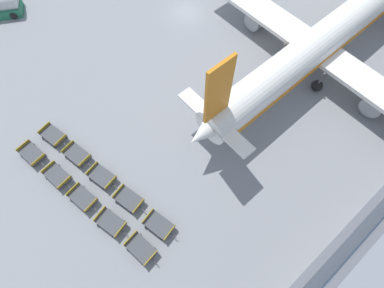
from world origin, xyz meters
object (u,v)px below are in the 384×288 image
(baggage_dolly_row_near_col_a, at_px, (32,154))
(baggage_dolly_row_near_col_b, at_px, (57,176))
(baggage_dolly_row_mid_a_col_e, at_px, (159,225))
(baggage_dolly_row_mid_a_col_d, at_px, (129,199))
(airplane, at_px, (323,40))
(baggage_dolly_row_near_col_d, at_px, (111,222))
(baggage_dolly_row_mid_a_col_a, at_px, (53,135))
(baggage_dolly_row_near_col_e, at_px, (141,248))
(baggage_dolly_row_near_col_c, at_px, (83,198))
(baggage_dolly_row_mid_a_col_b, at_px, (77,155))
(baggage_dolly_row_mid_a_col_c, at_px, (102,176))

(baggage_dolly_row_near_col_a, xyz_separation_m, baggage_dolly_row_near_col_b, (3.63, 0.76, 0.00))
(baggage_dolly_row_mid_a_col_e, bearing_deg, baggage_dolly_row_mid_a_col_d, -169.40)
(airplane, relative_size, baggage_dolly_row_near_col_d, 11.62)
(baggage_dolly_row_mid_a_col_a, bearing_deg, baggage_dolly_row_near_col_e, 1.27)
(airplane, height_order, baggage_dolly_row_near_col_a, airplane)
(baggage_dolly_row_near_col_c, height_order, baggage_dolly_row_near_col_d, same)
(baggage_dolly_row_near_col_c, height_order, baggage_dolly_row_mid_a_col_b, same)
(baggage_dolly_row_near_col_d, xyz_separation_m, baggage_dolly_row_mid_a_col_c, (-4.13, 1.74, 0.00))
(baggage_dolly_row_near_col_c, height_order, baggage_dolly_row_near_col_e, same)
(airplane, height_order, baggage_dolly_row_mid_a_col_b, airplane)
(baggage_dolly_row_near_col_b, height_order, baggage_dolly_row_mid_a_col_e, same)
(baggage_dolly_row_near_col_d, bearing_deg, baggage_dolly_row_mid_a_col_d, 105.88)
(airplane, height_order, baggage_dolly_row_near_col_d, airplane)
(baggage_dolly_row_mid_a_col_d, bearing_deg, baggage_dolly_row_near_col_e, -21.86)
(baggage_dolly_row_near_col_c, bearing_deg, baggage_dolly_row_near_col_b, -168.41)
(baggage_dolly_row_near_col_b, height_order, baggage_dolly_row_near_col_c, same)
(baggage_dolly_row_mid_a_col_b, height_order, baggage_dolly_row_mid_a_col_c, same)
(baggage_dolly_row_mid_a_col_d, bearing_deg, airplane, 89.54)
(baggage_dolly_row_near_col_e, distance_m, baggage_dolly_row_mid_a_col_e, 2.41)
(baggage_dolly_row_mid_a_col_b, relative_size, baggage_dolly_row_mid_a_col_c, 1.00)
(baggage_dolly_row_near_col_e, bearing_deg, baggage_dolly_row_near_col_c, -168.29)
(baggage_dolly_row_near_col_a, bearing_deg, baggage_dolly_row_near_col_d, 11.63)
(baggage_dolly_row_mid_a_col_c, xyz_separation_m, baggage_dolly_row_mid_a_col_e, (7.04, 1.33, 0.00))
(baggage_dolly_row_near_col_c, height_order, baggage_dolly_row_mid_a_col_e, same)
(baggage_dolly_row_near_col_b, xyz_separation_m, baggage_dolly_row_near_col_d, (6.92, 1.42, 0.00))
(baggage_dolly_row_near_col_b, relative_size, baggage_dolly_row_mid_a_col_c, 1.00)
(baggage_dolly_row_near_col_d, bearing_deg, baggage_dolly_row_near_col_b, -168.44)
(baggage_dolly_row_mid_a_col_c, distance_m, baggage_dolly_row_mid_a_col_e, 7.16)
(baggage_dolly_row_near_col_e, height_order, baggage_dolly_row_mid_a_col_d, same)
(baggage_dolly_row_mid_a_col_d, bearing_deg, baggage_dolly_row_mid_a_col_b, -169.59)
(baggage_dolly_row_mid_a_col_d, distance_m, baggage_dolly_row_mid_a_col_e, 3.66)
(baggage_dolly_row_near_col_c, bearing_deg, baggage_dolly_row_near_col_e, 11.71)
(baggage_dolly_row_mid_a_col_e, bearing_deg, baggage_dolly_row_near_col_e, -76.46)
(baggage_dolly_row_near_col_e, xyz_separation_m, baggage_dolly_row_mid_a_col_b, (-11.09, 0.40, 0.00))
(baggage_dolly_row_mid_a_col_b, bearing_deg, baggage_dolly_row_near_col_b, -74.83)
(baggage_dolly_row_near_col_a, relative_size, baggage_dolly_row_mid_a_col_a, 1.00)
(baggage_dolly_row_near_col_e, relative_size, baggage_dolly_row_mid_a_col_e, 1.00)
(baggage_dolly_row_near_col_d, height_order, baggage_dolly_row_mid_a_col_c, same)
(baggage_dolly_row_near_col_d, bearing_deg, baggage_dolly_row_near_col_e, 11.89)
(baggage_dolly_row_mid_a_col_b, distance_m, baggage_dolly_row_mid_a_col_c, 3.54)
(baggage_dolly_row_near_col_e, xyz_separation_m, baggage_dolly_row_mid_a_col_a, (-14.51, -0.32, 0.00))
(baggage_dolly_row_mid_a_col_a, height_order, baggage_dolly_row_mid_a_col_c, same)
(airplane, bearing_deg, baggage_dolly_row_near_col_d, -89.04)
(baggage_dolly_row_near_col_c, xyz_separation_m, baggage_dolly_row_mid_a_col_b, (-4.12, 1.84, 0.00))
(baggage_dolly_row_near_col_d, relative_size, baggage_dolly_row_near_col_e, 1.00)
(baggage_dolly_row_near_col_b, relative_size, baggage_dolly_row_mid_a_col_a, 1.00)
(airplane, bearing_deg, baggage_dolly_row_mid_a_col_e, -82.34)
(baggage_dolly_row_near_col_b, xyz_separation_m, baggage_dolly_row_near_col_c, (3.43, 0.70, 0.00))
(baggage_dolly_row_near_col_a, distance_m, baggage_dolly_row_mid_a_col_c, 7.53)
(baggage_dolly_row_near_col_a, bearing_deg, baggage_dolly_row_near_col_e, 11.70)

